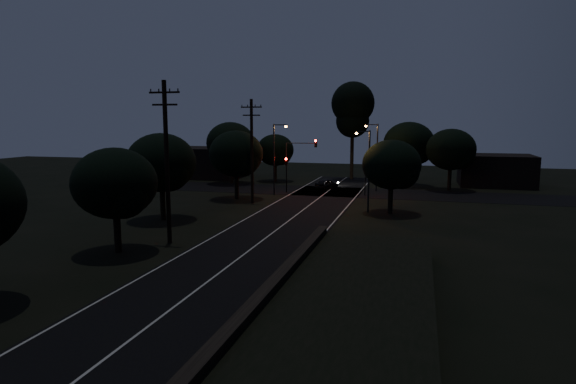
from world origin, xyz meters
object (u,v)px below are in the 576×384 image
Objects in this scene: utility_pole_mid at (167,160)px; signal_left at (286,168)px; streetlight_c at (367,165)px; car at (327,184)px; streetlight_a at (276,154)px; utility_pole_far at (252,149)px; streetlight_b at (375,152)px; signal_right at (365,170)px; signal_mast at (300,156)px; tall_pine at (353,109)px.

signal_left is (1.40, 24.99, -2.90)m from utility_pole_mid.
streetlight_c is 15.92m from car.
streetlight_a is at bearing 144.31° from streetlight_c.
streetlight_a is at bearing 88.27° from utility_pole_mid.
streetlight_c is 2.03× the size of car.
utility_pole_far is at bearing -96.59° from streetlight_a.
streetlight_b is 1.07× the size of streetlight_c.
signal_right is 10.18m from streetlight_c.
signal_mast is at bearing 80.59° from car.
streetlight_c reaches higher than signal_left.
utility_pole_mid is 0.79× the size of tall_pine.
streetlight_a reaches higher than car.
signal_right is (10.60, 24.99, -2.90)m from utility_pole_mid.
streetlight_a reaches higher than signal_mast.
signal_mast is 3.13m from streetlight_a.
utility_pole_far is at bearing 170.40° from streetlight_c.
utility_pole_far is 13.53m from signal_right.
utility_pole_far reaches higher than car.
utility_pole_far is at bearing -111.11° from signal_mast.
signal_right is at bearing 97.02° from streetlight_c.
utility_pole_mid is at bearing -128.26° from streetlight_c.
streetlight_b is at bearing 46.70° from utility_pole_far.
signal_mast is 1.69× the size of car.
streetlight_a and streetlight_b have the same top height.
tall_pine reaches higher than utility_pole_far.
car is at bearing 45.53° from signal_left.
signal_left is 6.17m from car.
signal_mast reaches higher than signal_right.
signal_right is 7.66m from signal_mast.
utility_pole_mid is 1.05× the size of utility_pole_far.
streetlight_a is at bearing -140.23° from signal_mast.
signal_left is at bearing 86.79° from utility_pole_mid.
streetlight_c reaches higher than signal_right.
streetlight_b is (11.31, 12.00, -0.85)m from utility_pole_far.
signal_mast is 13.28m from streetlight_c.
tall_pine reaches higher than utility_pole_mid.
utility_pole_mid is 19.15m from streetlight_c.
streetlight_b is at bearing 92.14° from streetlight_c.
car is (5.44, 12.10, -4.86)m from utility_pole_far.
utility_pole_far is at bearing -133.30° from streetlight_b.
utility_pole_mid reaches higher than utility_pole_far.
utility_pole_far is 14.13m from car.
utility_pole_far reaches higher than streetlight_b.
car is at bearing 114.38° from streetlight_c.
tall_pine reaches higher than signal_left.
streetlight_a is at bearing -168.66° from signal_right.
signal_left is 0.51× the size of streetlight_b.
tall_pine is 3.38× the size of signal_left.
streetlight_b is at bearing 25.99° from signal_mast.
signal_left is 0.55× the size of streetlight_c.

